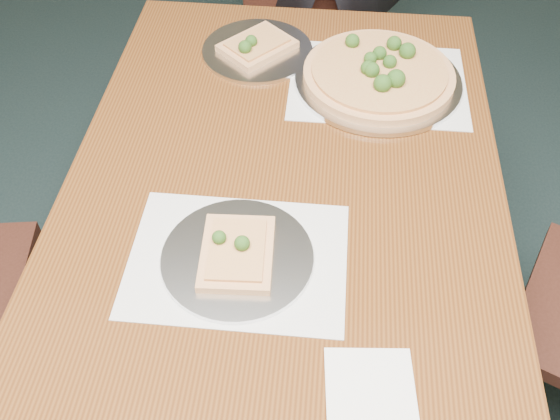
# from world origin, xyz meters

# --- Properties ---
(dining_table) EXTENTS (0.90, 1.50, 0.75)m
(dining_table) POSITION_xyz_m (-0.02, 0.80, 0.66)
(dining_table) COLOR #4E270F
(dining_table) RESTS_ON ground
(chair_far) EXTENTS (0.50, 0.50, 0.91)m
(chair_far) POSITION_xyz_m (-0.04, 1.88, 0.52)
(chair_far) COLOR black
(chair_far) RESTS_ON ground
(placemat_main) EXTENTS (0.42, 0.32, 0.00)m
(placemat_main) POSITION_xyz_m (0.17, 1.23, 0.75)
(placemat_main) COLOR white
(placemat_main) RESTS_ON dining_table
(placemat_near) EXTENTS (0.40, 0.30, 0.00)m
(placemat_near) POSITION_xyz_m (-0.09, 0.67, 0.75)
(placemat_near) COLOR white
(placemat_near) RESTS_ON dining_table
(pizza_pan) EXTENTS (0.40, 0.40, 0.07)m
(pizza_pan) POSITION_xyz_m (0.17, 1.23, 0.77)
(pizza_pan) COLOR silver
(pizza_pan) RESTS_ON dining_table
(slice_plate_near) EXTENTS (0.28, 0.28, 0.06)m
(slice_plate_near) POSITION_xyz_m (-0.09, 0.67, 0.76)
(slice_plate_near) COLOR silver
(slice_plate_near) RESTS_ON dining_table
(slice_plate_far) EXTENTS (0.28, 0.28, 0.06)m
(slice_plate_far) POSITION_xyz_m (-0.13, 1.33, 0.76)
(slice_plate_far) COLOR silver
(slice_plate_far) RESTS_ON dining_table
(napkin) EXTENTS (0.15, 0.15, 0.01)m
(napkin) POSITION_xyz_m (0.15, 0.44, 0.75)
(napkin) COLOR white
(napkin) RESTS_ON dining_table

